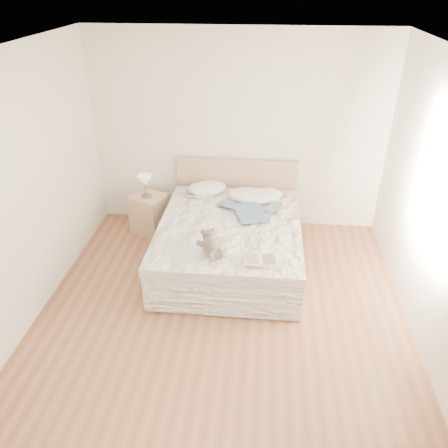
{
  "coord_description": "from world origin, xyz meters",
  "views": [
    {
      "loc": [
        0.38,
        -3.47,
        3.26
      ],
      "look_at": [
        -0.07,
        1.05,
        0.62
      ],
      "focal_mm": 35.0,
      "sensor_mm": 36.0,
      "label": 1
    }
  ],
  "objects": [
    {
      "name": "table_lamp",
      "position": [
        -1.21,
        1.8,
        0.79
      ],
      "size": [
        0.25,
        0.25,
        0.32
      ],
      "color": "#4B4741",
      "rests_on": "nightstand"
    },
    {
      "name": "pillow_left",
      "position": [
        -0.4,
        1.98,
        0.64
      ],
      "size": [
        0.66,
        0.58,
        0.17
      ],
      "primitive_type": "ellipsoid",
      "rotation": [
        0.0,
        0.0,
        0.4
      ],
      "color": "white",
      "rests_on": "bed"
    },
    {
      "name": "bed",
      "position": [
        0.0,
        1.19,
        0.31
      ],
      "size": [
        1.72,
        2.14,
        1.0
      ],
      "color": "tan",
      "rests_on": "floor"
    },
    {
      "name": "floor",
      "position": [
        0.0,
        0.0,
        0.0
      ],
      "size": [
        4.0,
        4.5,
        0.0
      ],
      "primitive_type": "cube",
      "color": "brown",
      "rests_on": "ground"
    },
    {
      "name": "pillow_middle",
      "position": [
        0.19,
        1.82,
        0.64
      ],
      "size": [
        0.58,
        0.44,
        0.16
      ],
      "primitive_type": "ellipsoid",
      "rotation": [
        0.0,
        0.0,
        -0.1
      ],
      "color": "white",
      "rests_on": "bed"
    },
    {
      "name": "childrens_book",
      "position": [
        0.39,
        0.32,
        0.63
      ],
      "size": [
        0.38,
        0.28,
        0.02
      ],
      "primitive_type": "cube",
      "rotation": [
        0.0,
        0.0,
        0.11
      ],
      "color": "#FCF4CB",
      "rests_on": "bed"
    },
    {
      "name": "wall_right",
      "position": [
        2.0,
        0.0,
        1.35
      ],
      "size": [
        0.02,
        4.5,
        2.7
      ],
      "primitive_type": "cube",
      "color": "white",
      "rests_on": "ground"
    },
    {
      "name": "wall_back",
      "position": [
        0.0,
        2.25,
        1.35
      ],
      "size": [
        4.0,
        0.02,
        2.7
      ],
      "primitive_type": "cube",
      "color": "white",
      "rests_on": "ground"
    },
    {
      "name": "wall_front",
      "position": [
        0.0,
        -2.25,
        1.35
      ],
      "size": [
        4.0,
        0.02,
        2.7
      ],
      "primitive_type": "cube",
      "color": "white",
      "rests_on": "ground"
    },
    {
      "name": "ceiling",
      "position": [
        0.0,
        0.0,
        2.7
      ],
      "size": [
        4.0,
        4.5,
        0.0
      ],
      "primitive_type": "cube",
      "color": "white",
      "rests_on": "ground"
    },
    {
      "name": "blouse",
      "position": [
        0.24,
        1.36,
        0.63
      ],
      "size": [
        0.72,
        0.74,
        0.02
      ],
      "primitive_type": null,
      "rotation": [
        0.0,
        0.0,
        0.3
      ],
      "color": "#36536E",
      "rests_on": "bed"
    },
    {
      "name": "nightstand",
      "position": [
        -1.2,
        1.82,
        0.28
      ],
      "size": [
        0.57,
        0.55,
        0.56
      ],
      "primitive_type": "cube",
      "rotation": [
        0.0,
        0.0,
        -0.42
      ],
      "color": "tan",
      "rests_on": "floor"
    },
    {
      "name": "window",
      "position": [
        1.99,
        0.3,
        1.45
      ],
      "size": [
        0.02,
        1.3,
        1.1
      ],
      "primitive_type": "cube",
      "color": "white",
      "rests_on": "wall_right"
    },
    {
      "name": "wall_left",
      "position": [
        -2.0,
        0.0,
        1.35
      ],
      "size": [
        0.02,
        4.5,
        2.7
      ],
      "primitive_type": "cube",
      "color": "white",
      "rests_on": "ground"
    },
    {
      "name": "pillow_right",
      "position": [
        0.4,
        1.82,
        0.64
      ],
      "size": [
        0.64,
        0.59,
        0.16
      ],
      "primitive_type": "ellipsoid",
      "rotation": [
        0.0,
        0.0,
        0.56
      ],
      "color": "white",
      "rests_on": "bed"
    },
    {
      "name": "teddy_bear",
      "position": [
        -0.14,
        0.44,
        0.65
      ],
      "size": [
        0.35,
        0.4,
        0.18
      ],
      "primitive_type": null,
      "rotation": [
        0.0,
        0.0,
        0.42
      ],
      "color": "brown",
      "rests_on": "bed"
    },
    {
      "name": "photo_book",
      "position": [
        -0.53,
        1.79,
        0.63
      ],
      "size": [
        0.34,
        0.29,
        0.02
      ],
      "primitive_type": "cube",
      "rotation": [
        0.0,
        0.0,
        0.35
      ],
      "color": "white",
      "rests_on": "bed"
    }
  ]
}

